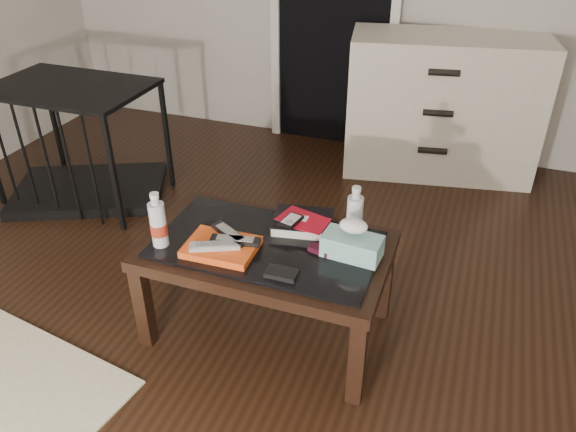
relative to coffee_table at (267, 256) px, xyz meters
name	(u,v)px	position (x,y,z in m)	size (l,w,h in m)	color
ground	(252,396)	(0.08, -0.38, -0.40)	(5.00, 5.00, 0.00)	black
coffee_table	(267,256)	(0.00, 0.00, 0.00)	(1.00, 0.60, 0.46)	black
dresser	(442,106)	(0.49, 1.85, 0.05)	(1.27, 0.71, 0.90)	silver
pet_crate	(84,161)	(-1.51, 0.75, -0.17)	(1.07, 0.92, 0.71)	black
magazines	(221,247)	(-0.15, -0.11, 0.08)	(0.28, 0.21, 0.03)	#F05116
remote_silver	(215,246)	(-0.16, -0.14, 0.11)	(0.20, 0.05, 0.02)	#A0A0A5
remote_black_front	(235,240)	(-0.10, -0.08, 0.11)	(0.20, 0.05, 0.02)	black
remote_black_back	(230,234)	(-0.14, -0.04, 0.11)	(0.20, 0.05, 0.02)	black
textbook	(303,222)	(0.10, 0.17, 0.09)	(0.25, 0.20, 0.05)	black
dvd_mailers	(302,219)	(0.10, 0.15, 0.11)	(0.19, 0.14, 0.01)	#AF0B1E
ipod	(291,220)	(0.07, 0.11, 0.12)	(0.06, 0.10, 0.02)	black
flip_phone	(320,250)	(0.22, 0.01, 0.08)	(0.09, 0.05, 0.02)	black
wallet	(282,273)	(0.13, -0.18, 0.07)	(0.12, 0.07, 0.02)	black
water_bottle_left	(158,219)	(-0.40, -0.15, 0.18)	(0.07, 0.07, 0.24)	silver
water_bottle_right	(355,213)	(0.32, 0.16, 0.18)	(0.07, 0.07, 0.24)	silver
tissue_box	(352,246)	(0.35, 0.03, 0.11)	(0.23, 0.12, 0.09)	teal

